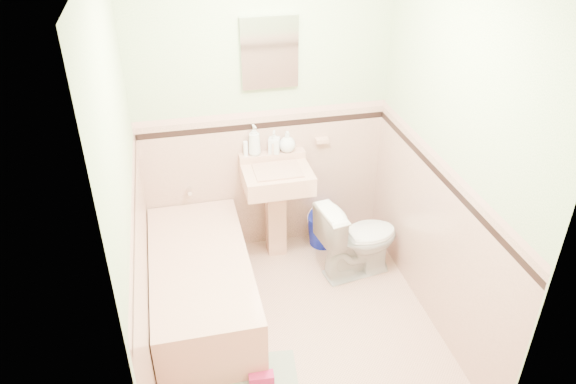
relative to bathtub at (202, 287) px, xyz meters
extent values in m
plane|color=#D6A38C|center=(0.63, -0.33, -0.23)|extent=(2.20, 2.20, 0.00)
plane|color=beige|center=(0.63, 0.77, 1.02)|extent=(2.50, 0.00, 2.50)
plane|color=beige|center=(0.63, -1.43, 1.02)|extent=(2.50, 0.00, 2.50)
plane|color=beige|center=(-0.37, -0.33, 1.02)|extent=(0.00, 2.50, 2.50)
plane|color=beige|center=(1.63, -0.33, 1.02)|extent=(0.00, 2.50, 2.50)
plane|color=#D8A891|center=(0.63, 0.76, 0.38)|extent=(2.00, 0.00, 2.00)
plane|color=#D8A891|center=(-0.36, -0.33, 0.38)|extent=(0.00, 2.20, 2.20)
plane|color=#D8A891|center=(1.62, -0.33, 0.38)|extent=(0.00, 2.20, 2.20)
plane|color=black|center=(0.63, 0.75, 0.90)|extent=(2.00, 0.00, 2.00)
plane|color=black|center=(0.63, -1.41, 0.90)|extent=(2.00, 0.00, 2.00)
plane|color=black|center=(-0.35, -0.33, 0.89)|extent=(0.00, 2.20, 2.20)
plane|color=black|center=(1.61, -0.33, 0.89)|extent=(0.00, 2.20, 2.20)
plane|color=#D6A08E|center=(0.63, 0.75, 0.99)|extent=(2.00, 0.00, 2.00)
plane|color=#D6A08E|center=(0.63, -1.41, 0.99)|extent=(2.00, 0.00, 2.00)
plane|color=#D6A08E|center=(-0.35, -0.33, 1.00)|extent=(0.00, 2.20, 2.20)
plane|color=#D6A08E|center=(1.61, -0.33, 1.00)|extent=(0.00, 2.20, 2.20)
cube|color=tan|center=(0.00, 0.00, 0.00)|extent=(0.70, 1.50, 0.45)
cylinder|color=silver|center=(0.00, 0.72, 0.41)|extent=(0.04, 0.12, 0.04)
cylinder|color=silver|center=(0.68, 0.67, 0.72)|extent=(0.02, 0.02, 0.10)
cube|color=white|center=(0.68, 0.74, 1.47)|extent=(0.43, 0.04, 0.53)
cube|color=tan|center=(1.10, 0.73, 0.72)|extent=(0.11, 0.06, 0.04)
imported|color=#B2B2B2|center=(0.54, 0.71, 0.80)|extent=(0.11, 0.11, 0.25)
imported|color=#B2B2B2|center=(0.70, 0.71, 0.76)|extent=(0.11, 0.11, 0.19)
imported|color=#B2B2B2|center=(0.81, 0.71, 0.76)|extent=(0.15, 0.15, 0.17)
cylinder|color=white|center=(0.47, 0.71, 0.73)|extent=(0.05, 0.05, 0.12)
imported|color=white|center=(1.26, 0.18, 0.11)|extent=(0.70, 0.47, 0.66)
cube|color=gray|center=(0.19, -0.75, -0.21)|extent=(0.72, 0.52, 0.03)
cube|color=#BF1E59|center=(0.29, -0.78, -0.17)|extent=(0.17, 0.09, 0.06)
camera|label=1|loc=(-0.08, -3.15, 2.69)|focal=34.34mm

